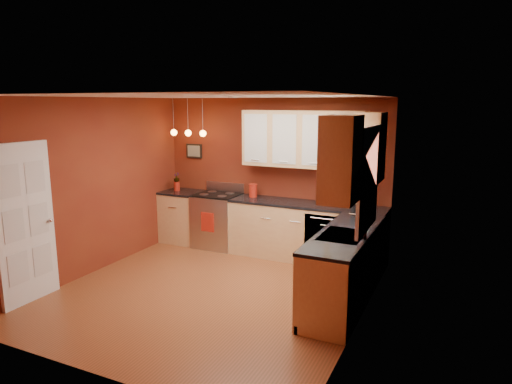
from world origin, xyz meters
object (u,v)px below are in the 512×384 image
at_px(sink, 343,237).
at_px(coffee_maker, 358,198).
at_px(soap_pump, 362,232).
at_px(gas_range, 218,220).
at_px(red_canister, 253,190).

bearing_deg(sink, coffee_maker, 96.30).
relative_size(sink, soap_pump, 3.96).
height_order(gas_range, coffee_maker, coffee_maker).
xyz_separation_m(sink, soap_pump, (0.25, -0.06, 0.11)).
height_order(sink, coffee_maker, coffee_maker).
bearing_deg(soap_pump, sink, 166.16).
bearing_deg(sink, gas_range, 150.22).
relative_size(red_canister, coffee_maker, 0.78).
xyz_separation_m(gas_range, soap_pump, (2.87, -1.56, 0.55)).
height_order(gas_range, red_canister, red_canister).
height_order(red_canister, soap_pump, red_canister).
relative_size(coffee_maker, soap_pump, 1.61).
xyz_separation_m(gas_range, sink, (2.62, -1.50, 0.43)).
distance_m(sink, soap_pump, 0.28).
relative_size(sink, coffee_maker, 2.46).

